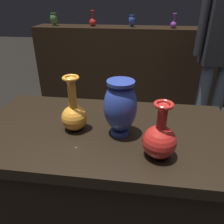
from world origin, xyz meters
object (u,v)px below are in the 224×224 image
object	(u,v)px
shelf_vase_right	(174,24)
shelf_vase_far_left	(54,19)
vase_centerpiece	(120,107)
vase_left_accent	(160,140)
shelf_vase_far_right	(215,22)
shelf_vase_center	(132,20)
visitor_near_right	(222,47)
shelf_vase_left	(93,21)
vase_tall_behind	(74,114)

from	to	relation	value
shelf_vase_right	shelf_vase_far_left	size ratio (longest dim) A/B	1.08
shelf_vase_far_left	vase_centerpiece	bearing A→B (deg)	-63.17
vase_left_accent	shelf_vase_far_left	bearing A→B (deg)	118.64
shelf_vase_far_right	shelf_vase_right	bearing A→B (deg)	-167.90
vase_centerpiece	shelf_vase_center	world-z (taller)	shelf_vase_center
shelf_vase_far_right	visitor_near_right	bearing A→B (deg)	-100.91
shelf_vase_center	visitor_near_right	distance (m)	1.30
vase_left_accent	shelf_vase_left	size ratio (longest dim) A/B	1.18
vase_centerpiece	visitor_near_right	distance (m)	1.44
vase_centerpiece	shelf_vase_center	distance (m)	2.22
vase_left_accent	shelf_vase_far_right	distance (m)	2.55
shelf_vase_far_right	shelf_vase_left	world-z (taller)	shelf_vase_left
vase_centerpiece	shelf_vase_left	bearing A→B (deg)	104.91
vase_tall_behind	shelf_vase_right	world-z (taller)	shelf_vase_right
visitor_near_right	shelf_vase_left	bearing A→B (deg)	-42.04
shelf_vase_far_right	shelf_vase_center	world-z (taller)	shelf_vase_center
shelf_vase_far_right	shelf_vase_right	xyz separation A→B (m)	(-0.52, -0.11, -0.01)
shelf_vase_center	shelf_vase_left	bearing A→B (deg)	178.10
vase_centerpiece	shelf_vase_far_right	world-z (taller)	shelf_vase_far_right
vase_centerpiece	vase_tall_behind	distance (m)	0.22
vase_left_accent	shelf_vase_center	distance (m)	2.38
shelf_vase_far_right	shelf_vase_far_left	size ratio (longest dim) A/B	0.67
shelf_vase_right	visitor_near_right	world-z (taller)	visitor_near_right
shelf_vase_left	visitor_near_right	world-z (taller)	visitor_near_right
shelf_vase_far_right	vase_tall_behind	bearing A→B (deg)	-117.43
vase_centerpiece	shelf_vase_far_right	distance (m)	2.48
vase_left_accent	vase_tall_behind	bearing A→B (deg)	158.68
shelf_vase_right	shelf_vase_center	distance (m)	0.52
vase_centerpiece	shelf_vase_far_left	size ratio (longest dim) A/B	1.57
shelf_vase_center	shelf_vase_left	size ratio (longest dim) A/B	0.74
shelf_vase_left	shelf_vase_right	bearing A→B (deg)	-3.85
vase_left_accent	shelf_vase_right	bearing A→B (deg)	83.05
vase_tall_behind	shelf_vase_left	xyz separation A→B (m)	(-0.38, 2.23, 0.17)
vase_centerpiece	shelf_vase_far_left	distance (m)	2.48
vase_centerpiece	visitor_near_right	xyz separation A→B (m)	(0.76, 1.22, 0.03)
vase_left_accent	shelf_vase_center	size ratio (longest dim) A/B	1.60
shelf_vase_right	shelf_vase_center	size ratio (longest dim) A/B	1.20
shelf_vase_left	shelf_vase_far_left	bearing A→B (deg)	-176.63
shelf_vase_far_left	visitor_near_right	world-z (taller)	visitor_near_right
vase_tall_behind	shelf_vase_far_left	bearing A→B (deg)	112.37
vase_centerpiece	shelf_vase_far_right	bearing A→B (deg)	67.04
shelf_vase_far_right	shelf_vase_far_left	bearing A→B (deg)	-178.01
vase_tall_behind	shelf_vase_left	bearing A→B (deg)	99.77
shelf_vase_left	vase_tall_behind	bearing A→B (deg)	-80.23
vase_centerpiece	shelf_vase_far_right	size ratio (longest dim) A/B	2.33
vase_tall_behind	shelf_vase_far_left	world-z (taller)	shelf_vase_far_left
vase_left_accent	visitor_near_right	xyz separation A→B (m)	(0.60, 1.36, 0.09)
vase_centerpiece	shelf_vase_left	xyz separation A→B (m)	(-0.60, 2.24, 0.11)
vase_left_accent	shelf_vase_right	xyz separation A→B (m)	(0.28, 2.30, 0.17)
visitor_near_right	shelf_vase_far_right	bearing A→B (deg)	-106.26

